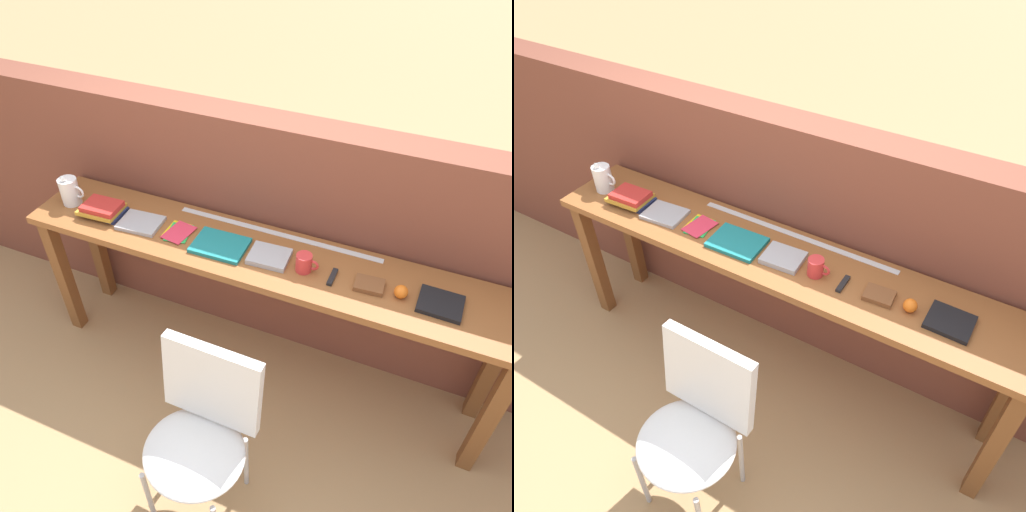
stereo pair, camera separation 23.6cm
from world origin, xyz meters
The scene contains 16 objects.
ground_plane centered at (0.00, 0.00, 0.00)m, with size 40.00×40.00×0.00m, color tan.
brick_wall_back centered at (0.00, 0.64, 0.71)m, with size 6.00×0.20×1.41m, color brown.
sideboard centered at (0.00, 0.30, 0.74)m, with size 2.50×0.44×0.88m.
chair_white_moulded centered at (0.05, -0.47, 0.53)m, with size 0.44×0.46×0.89m.
pitcher_white centered at (-1.10, 0.29, 0.96)m, with size 0.14×0.10×0.18m.
book_stack_leftmost centered at (-0.89, 0.27, 0.91)m, with size 0.23×0.18×0.07m.
magazine_cycling centered at (-0.66, 0.27, 0.89)m, with size 0.21×0.17×0.02m, color #9E9EA3.
pamphlet_pile_colourful centered at (-0.44, 0.28, 0.88)m, with size 0.14×0.17×0.01m.
book_open_centre centered at (-0.20, 0.27, 0.89)m, with size 0.26×0.20×0.02m, color #19757A.
book_grey_hardcover centered at (0.06, 0.28, 0.89)m, with size 0.19×0.16×0.03m, color #9E9EA3.
mug centered at (0.24, 0.27, 0.92)m, with size 0.11×0.08×0.09m.
multitool_folded centered at (0.37, 0.27, 0.89)m, with size 0.02×0.11×0.02m, color black.
leather_journal_brown centered at (0.54, 0.28, 0.89)m, with size 0.13×0.10×0.02m, color brown.
sports_ball_small centered at (0.68, 0.27, 0.91)m, with size 0.06×0.06×0.06m, color orange.
book_repair_rightmost centered at (0.85, 0.28, 0.89)m, with size 0.19×0.16×0.02m, color black.
ruler_metal_back_edge centered at (0.02, 0.47, 0.88)m, with size 1.09×0.03×0.00m, color silver.
Camera 2 is at (0.91, -1.28, 2.46)m, focal length 35.00 mm.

